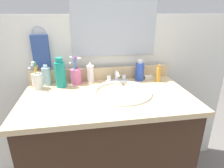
{
  "coord_description": "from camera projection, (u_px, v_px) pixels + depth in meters",
  "views": [
    {
      "loc": [
        -0.14,
        -1.03,
        1.32
      ],
      "look_at": [
        0.03,
        0.0,
        0.91
      ],
      "focal_mm": 30.06,
      "sensor_mm": 36.0,
      "label": 1
    }
  ],
  "objects": [
    {
      "name": "bottle_mouthwash_teal",
      "position": [
        60.0,
        74.0,
        1.23
      ],
      "size": [
        0.07,
        0.07,
        0.2
      ],
      "color": "teal",
      "rests_on": "countertop"
    },
    {
      "name": "back_wall",
      "position": [
        102.0,
        99.0,
        1.52
      ],
      "size": [
        2.12,
        0.04,
        1.3
      ],
      "primitive_type": "cube",
      "color": "silver",
      "rests_on": "ground_plane"
    },
    {
      "name": "soap_bar",
      "position": [
        148.0,
        77.0,
        1.41
      ],
      "size": [
        0.06,
        0.04,
        0.02
      ],
      "primitive_type": "cube",
      "color": "white",
      "rests_on": "countertop"
    },
    {
      "name": "cup_pink",
      "position": [
        76.0,
        76.0,
        1.3
      ],
      "size": [
        0.08,
        0.08,
        0.2
      ],
      "color": "#D16693",
      "rests_on": "countertop"
    },
    {
      "name": "countertop",
      "position": [
        107.0,
        97.0,
        1.14
      ],
      "size": [
        1.02,
        0.58,
        0.03
      ],
      "primitive_type": "cube",
      "color": "#D1B284",
      "rests_on": "vanity_cabinet"
    },
    {
      "name": "sink_basin",
      "position": [
        122.0,
        97.0,
        1.18
      ],
      "size": [
        0.37,
        0.37,
        0.11
      ],
      "color": "white",
      "rests_on": "countertop"
    },
    {
      "name": "backsplash",
      "position": [
        102.0,
        74.0,
        1.38
      ],
      "size": [
        1.02,
        0.02,
        0.09
      ],
      "primitive_type": "cube",
      "color": "#D1B284",
      "rests_on": "countertop"
    },
    {
      "name": "bottle_oil_amber",
      "position": [
        159.0,
        74.0,
        1.34
      ],
      "size": [
        0.04,
        0.04,
        0.12
      ],
      "color": "gold",
      "rests_on": "countertop"
    },
    {
      "name": "cup_white_ceramic",
      "position": [
        37.0,
        81.0,
        1.22
      ],
      "size": [
        0.08,
        0.07,
        0.18
      ],
      "color": "white",
      "rests_on": "countertop"
    },
    {
      "name": "mirror_panel",
      "position": [
        115.0,
        15.0,
        1.28
      ],
      "size": [
        0.6,
        0.01,
        0.56
      ],
      "primitive_type": "cube",
      "color": "#B2BCC6"
    },
    {
      "name": "bottle_lotion_white",
      "position": [
        90.0,
        73.0,
        1.33
      ],
      "size": [
        0.05,
        0.05,
        0.15
      ],
      "color": "white",
      "rests_on": "countertop"
    },
    {
      "name": "hand_towel",
      "position": [
        41.0,
        51.0,
        1.27
      ],
      "size": [
        0.11,
        0.04,
        0.22
      ],
      "primitive_type": "cube",
      "color": "#334C8C"
    },
    {
      "name": "towel_ring",
      "position": [
        39.0,
        33.0,
        1.25
      ],
      "size": [
        0.1,
        0.01,
        0.1
      ],
      "primitive_type": "torus",
      "rotation": [
        1.57,
        0.0,
        0.0
      ],
      "color": "silver"
    },
    {
      "name": "bottle_shampoo_blue",
      "position": [
        140.0,
        71.0,
        1.36
      ],
      "size": [
        0.06,
        0.06,
        0.15
      ],
      "color": "#2D4CB2",
      "rests_on": "countertop"
    },
    {
      "name": "faucet",
      "position": [
        117.0,
        78.0,
        1.34
      ],
      "size": [
        0.16,
        0.1,
        0.08
      ],
      "color": "silver",
      "rests_on": "countertop"
    },
    {
      "name": "bottle_gel_clear",
      "position": [
        46.0,
        76.0,
        1.28
      ],
      "size": [
        0.06,
        0.06,
        0.14
      ],
      "color": "silver",
      "rests_on": "countertop"
    },
    {
      "name": "vanity_cabinet",
      "position": [
        108.0,
        152.0,
        1.3
      ],
      "size": [
        0.98,
        0.54,
        0.81
      ],
      "primitive_type": "cube",
      "color": "#382316",
      "rests_on": "ground_plane"
    }
  ]
}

